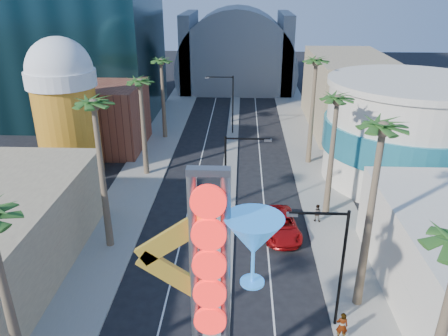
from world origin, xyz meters
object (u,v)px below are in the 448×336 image
neon_sign (228,276)px  red_pickup (280,225)px  pedestrian_b (317,213)px  pedestrian_a (342,326)px

neon_sign → red_pickup: neon_sign is taller
neon_sign → red_pickup: size_ratio=2.07×
neon_sign → pedestrian_b: bearing=67.9°
red_pickup → neon_sign: bearing=-110.0°
neon_sign → red_pickup: (3.80, 15.49, -6.47)m
neon_sign → pedestrian_a: (6.48, 3.85, -6.23)m
red_pickup → pedestrian_b: 3.86m
red_pickup → pedestrian_b: (3.30, 2.00, 0.10)m
neon_sign → pedestrian_a: size_ratio=6.77×
pedestrian_a → pedestrian_b: size_ratio=1.17×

